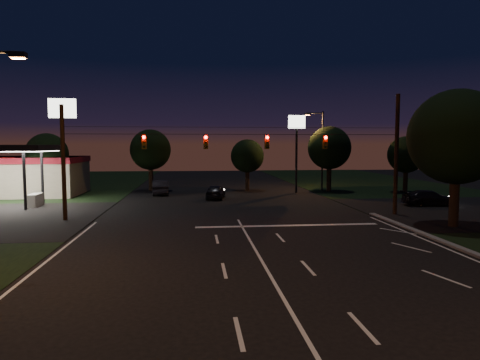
{
  "coord_description": "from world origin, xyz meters",
  "views": [
    {
      "loc": [
        -2.99,
        -15.52,
        5.28
      ],
      "look_at": [
        -0.11,
        11.66,
        3.0
      ],
      "focal_mm": 32.0,
      "sensor_mm": 36.0,
      "label": 1
    }
  ],
  "objects": [
    {
      "name": "utility_pole_right",
      "position": [
        12.0,
        15.0,
        0.0
      ],
      "size": [
        0.3,
        0.3,
        9.0
      ],
      "primitive_type": "cylinder",
      "color": "black",
      "rests_on": "ground"
    },
    {
      "name": "signal_span",
      "position": [
        -0.0,
        14.96,
        5.5
      ],
      "size": [
        24.0,
        0.4,
        1.56
      ],
      "color": "black",
      "rests_on": "ground"
    },
    {
      "name": "street_light_right_far",
      "position": [
        11.24,
        32.0,
        5.24
      ],
      "size": [
        2.2,
        0.35,
        9.0
      ],
      "color": "black",
      "rests_on": "ground"
    },
    {
      "name": "gas_station",
      "position": [
        -21.86,
        30.39,
        2.38
      ],
      "size": [
        14.2,
        16.1,
        5.25
      ],
      "color": "gray",
      "rests_on": "ground"
    },
    {
      "name": "pole_sign_left_near",
      "position": [
        -14.0,
        22.0,
        6.98
      ],
      "size": [
        2.2,
        0.3,
        9.1
      ],
      "color": "black",
      "rests_on": "ground"
    },
    {
      "name": "utility_pole_left",
      "position": [
        -12.0,
        15.0,
        0.0
      ],
      "size": [
        0.28,
        0.28,
        8.0
      ],
      "primitive_type": "cylinder",
      "color": "black",
      "rests_on": "ground"
    },
    {
      "name": "car_cross",
      "position": [
        17.09,
        19.0,
        0.67
      ],
      "size": [
        4.77,
        2.26,
        1.34
      ],
      "primitive_type": "imported",
      "rotation": [
        0.0,
        0.0,
        1.49
      ],
      "color": "black",
      "rests_on": "ground"
    },
    {
      "name": "tree_far_a",
      "position": [
        -17.98,
        30.12,
        4.26
      ],
      "size": [
        4.2,
        4.2,
        6.42
      ],
      "color": "black",
      "rests_on": "ground"
    },
    {
      "name": "tree_far_e",
      "position": [
        20.02,
        29.11,
        4.11
      ],
      "size": [
        4.0,
        4.0,
        6.18
      ],
      "color": "black",
      "rests_on": "ground"
    },
    {
      "name": "pole_sign_right",
      "position": [
        8.0,
        30.0,
        6.24
      ],
      "size": [
        1.8,
        0.3,
        8.4
      ],
      "color": "black",
      "rests_on": "ground"
    },
    {
      "name": "car_oncoming_b",
      "position": [
        -6.65,
        29.93,
        0.76
      ],
      "size": [
        2.07,
        4.74,
        1.51
      ],
      "primitive_type": "imported",
      "rotation": [
        0.0,
        0.0,
        3.25
      ],
      "color": "black",
      "rests_on": "ground"
    },
    {
      "name": "stop_bar",
      "position": [
        3.0,
        11.5,
        0.01
      ],
      "size": [
        12.0,
        0.5,
        0.01
      ],
      "primitive_type": "cube",
      "color": "silver",
      "rests_on": "ground"
    },
    {
      "name": "tree_far_b",
      "position": [
        -7.98,
        34.13,
        4.61
      ],
      "size": [
        4.6,
        4.6,
        6.98
      ],
      "color": "black",
      "rests_on": "ground"
    },
    {
      "name": "tree_far_d",
      "position": [
        12.02,
        31.13,
        4.83
      ],
      "size": [
        4.8,
        4.8,
        7.3
      ],
      "color": "black",
      "rests_on": "ground"
    },
    {
      "name": "ground",
      "position": [
        0.0,
        0.0,
        0.0
      ],
      "size": [
        140.0,
        140.0,
        0.0
      ],
      "primitive_type": "plane",
      "color": "black",
      "rests_on": "ground"
    },
    {
      "name": "tree_right_near",
      "position": [
        13.53,
        10.17,
        5.68
      ],
      "size": [
        6.0,
        6.0,
        8.76
      ],
      "color": "black",
      "rests_on": "ground"
    },
    {
      "name": "car_oncoming_a",
      "position": [
        -1.0,
        25.78,
        0.69
      ],
      "size": [
        2.29,
        4.26,
        1.38
      ],
      "primitive_type": "imported",
      "rotation": [
        0.0,
        0.0,
        2.97
      ],
      "color": "black",
      "rests_on": "ground"
    },
    {
      "name": "tree_far_c",
      "position": [
        3.02,
        33.1,
        3.9
      ],
      "size": [
        3.8,
        3.8,
        5.86
      ],
      "color": "black",
      "rests_on": "ground"
    }
  ]
}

